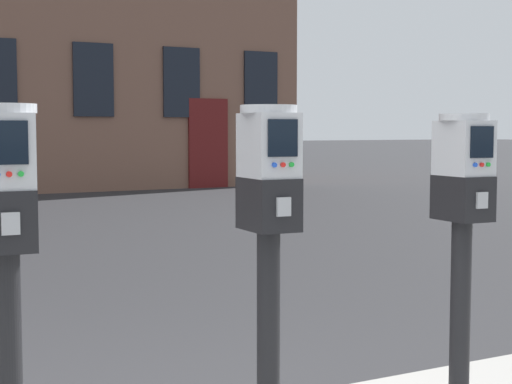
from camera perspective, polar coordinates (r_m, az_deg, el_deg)
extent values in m
cylinder|color=black|center=(2.82, -17.11, -12.57)|extent=(0.10, 0.10, 0.85)
cube|color=black|center=(2.71, -17.36, -1.87)|extent=(0.18, 0.25, 0.20)
cube|color=#A5A8AD|center=(2.59, -16.99, -2.16)|extent=(0.06, 0.02, 0.07)
cube|color=#B7BABF|center=(2.70, -17.47, 2.78)|extent=(0.18, 0.24, 0.24)
cube|color=black|center=(2.58, -17.14, 3.36)|extent=(0.12, 0.02, 0.14)
cylinder|color=red|center=(2.58, -17.08, 1.22)|extent=(0.02, 0.01, 0.02)
cylinder|color=green|center=(2.59, -16.32, 1.24)|extent=(0.02, 0.01, 0.02)
cylinder|color=#B7BABF|center=(2.70, -17.54, 5.67)|extent=(0.23, 0.23, 0.03)
cylinder|color=black|center=(3.15, 0.89, -10.50)|extent=(0.10, 0.10, 0.86)
cube|color=black|center=(3.05, 0.90, -0.85)|extent=(0.18, 0.25, 0.20)
cube|color=#A5A8AD|center=(2.94, 1.97, -1.05)|extent=(0.06, 0.02, 0.07)
cube|color=#B7BABF|center=(3.04, 0.90, 3.32)|extent=(0.18, 0.24, 0.24)
cube|color=black|center=(2.93, 1.92, 3.84)|extent=(0.12, 0.02, 0.14)
cylinder|color=blue|center=(2.92, 1.32, 1.93)|extent=(0.02, 0.01, 0.02)
cylinder|color=red|center=(2.93, 1.93, 1.94)|extent=(0.02, 0.01, 0.02)
cylinder|color=green|center=(2.95, 2.53, 1.95)|extent=(0.02, 0.01, 0.02)
cylinder|color=#B7BABF|center=(3.04, 0.91, 5.90)|extent=(0.23, 0.23, 0.03)
cylinder|color=black|center=(3.71, 14.26, -8.44)|extent=(0.10, 0.10, 0.84)
cube|color=black|center=(3.63, 14.42, -0.41)|extent=(0.18, 0.25, 0.20)
cube|color=#A5A8AD|center=(3.54, 15.71, -0.57)|extent=(0.06, 0.02, 0.07)
cube|color=#B7BABF|center=(3.62, 14.48, 3.02)|extent=(0.18, 0.24, 0.24)
cube|color=black|center=(3.53, 15.71, 3.43)|extent=(0.12, 0.02, 0.13)
cylinder|color=blue|center=(3.51, 15.27, 1.87)|extent=(0.02, 0.01, 0.02)
cylinder|color=red|center=(3.53, 15.70, 1.87)|extent=(0.02, 0.01, 0.02)
cylinder|color=green|center=(3.55, 16.13, 1.88)|extent=(0.02, 0.01, 0.02)
cylinder|color=#B7BABF|center=(3.62, 14.53, 5.15)|extent=(0.23, 0.23, 0.03)
cube|color=black|center=(18.05, -11.44, 7.80)|extent=(0.90, 0.06, 1.60)
cube|color=black|center=(18.77, -5.29, 7.74)|extent=(0.90, 0.06, 1.60)
cube|color=black|center=(19.69, 0.35, 7.60)|extent=(0.90, 0.06, 1.60)
cube|color=#591414|center=(19.02, -3.40, 3.46)|extent=(1.00, 0.07, 2.10)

